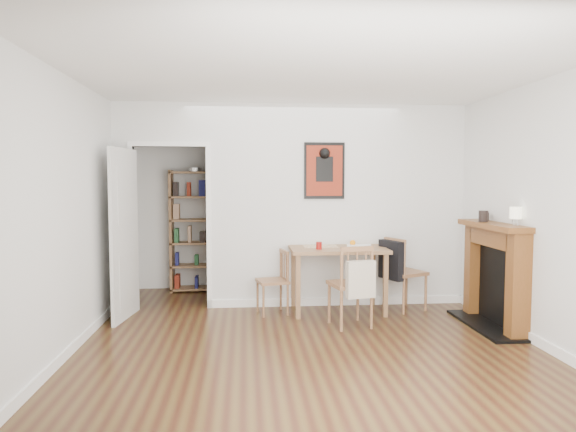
{
  "coord_description": "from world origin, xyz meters",
  "views": [
    {
      "loc": [
        -0.61,
        -5.17,
        1.63
      ],
      "look_at": [
        -0.13,
        0.6,
        1.22
      ],
      "focal_mm": 32.0,
      "sensor_mm": 36.0,
      "label": 1
    }
  ],
  "objects": [
    {
      "name": "bookshelf",
      "position": [
        -1.33,
        2.4,
        0.88
      ],
      "size": [
        0.75,
        0.3,
        1.78
      ],
      "color": "#996D47",
      "rests_on": "ground"
    },
    {
      "name": "chair_right",
      "position": [
        1.37,
        1.04,
        0.48
      ],
      "size": [
        0.65,
        0.61,
        0.92
      ],
      "color": "#9D6F49",
      "rests_on": "ground"
    },
    {
      "name": "ceramic_jar_b",
      "position": [
        2.17,
        0.55,
        1.21
      ],
      "size": [
        0.08,
        0.08,
        0.1
      ],
      "primitive_type": "cylinder",
      "color": "black",
      "rests_on": "fireplace"
    },
    {
      "name": "ceramic_jar_a",
      "position": [
        2.07,
        0.4,
        1.22
      ],
      "size": [
        0.11,
        0.11,
        0.13
      ],
      "primitive_type": "cylinder",
      "color": "black",
      "rests_on": "fireplace"
    },
    {
      "name": "chair_front",
      "position": [
        0.55,
        0.38,
        0.47
      ],
      "size": [
        0.55,
        0.59,
        0.92
      ],
      "color": "#9D6F49",
      "rests_on": "ground"
    },
    {
      "name": "mantel_lamp",
      "position": [
        2.17,
        -0.11,
        1.28
      ],
      "size": [
        0.12,
        0.12,
        0.19
      ],
      "color": "silver",
      "rests_on": "fireplace"
    },
    {
      "name": "orange_fruit",
      "position": [
        0.74,
        1.19,
        0.84
      ],
      "size": [
        0.07,
        0.07,
        0.07
      ],
      "primitive_type": "sphere",
      "color": "orange",
      "rests_on": "dining_table"
    },
    {
      "name": "chair_left",
      "position": [
        -0.29,
        1.01,
        0.39
      ],
      "size": [
        0.46,
        0.46,
        0.78
      ],
      "color": "#9D6F49",
      "rests_on": "ground"
    },
    {
      "name": "dining_table",
      "position": [
        0.53,
        1.04,
        0.7
      ],
      "size": [
        1.17,
        0.75,
        0.8
      ],
      "color": "#996D47",
      "rests_on": "ground"
    },
    {
      "name": "room_shell",
      "position": [
        0.1,
        1.34,
        1.3
      ],
      "size": [
        5.2,
        5.2,
        5.2
      ],
      "color": "silver",
      "rests_on": "ground"
    },
    {
      "name": "red_glass",
      "position": [
        0.27,
        0.89,
        0.85
      ],
      "size": [
        0.07,
        0.07,
        0.09
      ],
      "primitive_type": "cylinder",
      "color": "maroon",
      "rests_on": "dining_table"
    },
    {
      "name": "fireplace",
      "position": [
        2.16,
        0.25,
        0.62
      ],
      "size": [
        0.45,
        1.25,
        1.16
      ],
      "color": "brown",
      "rests_on": "ground"
    },
    {
      "name": "placemat",
      "position": [
        0.33,
        1.16,
        0.8
      ],
      "size": [
        0.43,
        0.32,
        0.0
      ],
      "primitive_type": "cube",
      "rotation": [
        0.0,
        0.0,
        0.01
      ],
      "color": "beige",
      "rests_on": "dining_table"
    },
    {
      "name": "notebook",
      "position": [
        0.82,
        1.15,
        0.81
      ],
      "size": [
        0.34,
        0.27,
        0.02
      ],
      "primitive_type": "cube",
      "rotation": [
        0.0,
        0.0,
        -0.18
      ],
      "color": "white",
      "rests_on": "dining_table"
    },
    {
      "name": "ground",
      "position": [
        0.0,
        0.0,
        0.0
      ],
      "size": [
        5.2,
        5.2,
        0.0
      ],
      "primitive_type": "plane",
      "color": "#4E3719",
      "rests_on": "ground"
    }
  ]
}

